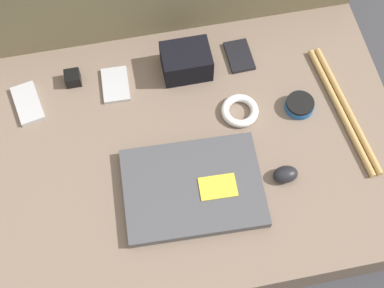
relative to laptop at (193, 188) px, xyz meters
The scene contains 12 objects.
ground_plane 0.18m from the laptop, 80.18° to the left, with size 8.00×8.00×0.00m, color #38383D.
couch_seat 0.14m from the laptop, 80.18° to the left, with size 1.09×0.75×0.13m.
laptop is the anchor object (origin of this frame).
computer_mouse 0.23m from the laptop, ahead, with size 0.06×0.04×0.04m.
speaker_puck 0.37m from the laptop, 28.57° to the left, with size 0.08×0.08×0.03m.
phone_silver 0.42m from the laptop, 60.83° to the left, with size 0.07×0.10×0.01m.
phone_black 0.37m from the laptop, 113.62° to the left, with size 0.07×0.11×0.01m.
phone_small 0.50m from the laptop, 139.93° to the left, with size 0.09×0.13×0.01m.
camera_pouch 0.36m from the laptop, 81.79° to the left, with size 0.13×0.10×0.08m.
charger_brick 0.45m from the laptop, 124.68° to the left, with size 0.04×0.04×0.04m.
cable_coil 0.25m from the laptop, 49.46° to the left, with size 0.10×0.10×0.02m.
drumstick_pair 0.46m from the laptop, 18.26° to the left, with size 0.08×0.40×0.02m.
Camera 1 is at (-0.12, -0.58, 1.36)m, focal length 50.00 mm.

